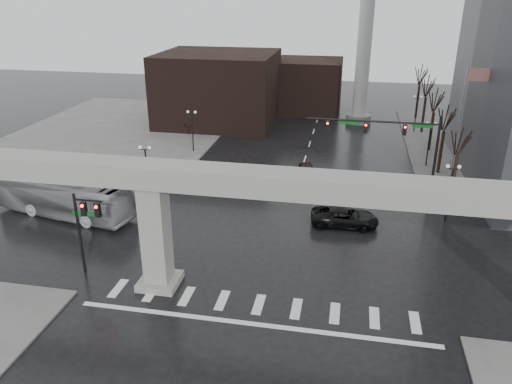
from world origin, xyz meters
TOP-DOWN VIEW (x-y plane):
  - ground at (0.00, 0.00)m, footprint 160.00×160.00m
  - sidewalk_nw at (-26.00, 36.00)m, footprint 28.00×36.00m
  - elevated_guideway at (1.26, 0.00)m, footprint 48.00×2.60m
  - building_far_left at (-14.00, 42.00)m, footprint 16.00×14.00m
  - building_far_mid at (-2.00, 52.00)m, footprint 10.00×10.00m
  - smokestack at (6.00, 46.00)m, footprint 3.60×3.60m
  - signal_mast_arm at (8.99, 18.80)m, footprint 12.12×0.43m
  - signal_left_pole at (-12.25, 0.50)m, footprint 2.30×0.30m
  - flagpole_assembly at (15.29, 22.00)m, footprint 2.06×0.12m
  - lamp_right_0 at (13.50, 14.00)m, footprint 1.22×0.32m
  - lamp_right_1 at (13.50, 28.00)m, footprint 1.22×0.32m
  - lamp_right_2 at (13.50, 42.00)m, footprint 1.22×0.32m
  - lamp_left_0 at (-13.50, 14.00)m, footprint 1.22×0.32m
  - lamp_left_1 at (-13.50, 28.00)m, footprint 1.22×0.32m
  - lamp_left_2 at (-13.50, 42.00)m, footprint 1.22×0.32m
  - tree_right_0 at (14.53, 18.02)m, footprint 1.09×1.58m
  - tree_right_1 at (14.53, 26.02)m, footprint 1.09×1.61m
  - tree_right_2 at (14.53, 34.02)m, footprint 1.10×1.63m
  - tree_right_3 at (14.53, 42.02)m, footprint 1.11×1.66m
  - tree_right_4 at (14.53, 50.02)m, footprint 1.12×1.69m
  - pickup_truck at (4.99, 11.39)m, footprint 5.71×2.78m
  - city_bus at (-19.19, 8.89)m, footprint 13.36×5.57m
  - far_car at (0.76, 21.96)m, footprint 2.38×4.46m

SIDE VIEW (x-z plane):
  - ground at x=0.00m, z-range 0.00..0.00m
  - sidewalk_nw at x=-26.00m, z-range 0.00..0.15m
  - far_car at x=0.76m, z-range 0.00..1.44m
  - pickup_truck at x=4.99m, z-range 0.00..1.56m
  - city_bus at x=-19.19m, z-range 0.00..3.63m
  - tree_right_0 at x=14.53m, z-range -0.97..6.54m
  - tree_right_1 at x=14.53m, z-range -0.99..6.69m
  - tree_right_2 at x=14.53m, z-range -1.01..6.84m
  - tree_right_3 at x=14.53m, z-range -1.03..6.99m
  - tree_right_4 at x=14.53m, z-range -1.05..7.14m
  - lamp_right_0 at x=13.50m, z-range 0.92..6.03m
  - lamp_right_1 at x=13.50m, z-range 0.92..6.03m
  - lamp_right_2 at x=13.50m, z-range 0.92..6.03m
  - lamp_left_0 at x=-13.50m, z-range 0.92..6.03m
  - lamp_left_1 at x=-13.50m, z-range 0.92..6.03m
  - lamp_left_2 at x=-13.50m, z-range 0.92..6.03m
  - building_far_mid at x=-2.00m, z-range 0.00..8.00m
  - signal_left_pole at x=-12.25m, z-range 1.07..7.07m
  - building_far_left at x=-14.00m, z-range 0.00..10.00m
  - signal_mast_arm at x=8.99m, z-range 1.83..9.83m
  - elevated_guideway at x=1.26m, z-range 2.53..11.23m
  - flagpole_assembly at x=15.29m, z-range 1.53..13.53m
  - smokestack at x=6.00m, z-range -1.65..28.35m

